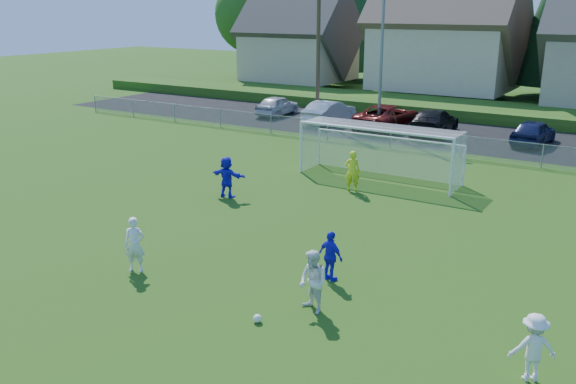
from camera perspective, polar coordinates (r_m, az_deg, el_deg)
name	(u,v)px	position (r m, az deg, el deg)	size (l,w,h in m)	color
ground	(119,324)	(16.19, -15.52, -11.84)	(160.00, 160.00, 0.00)	#193D0C
asphalt_lot	(455,135)	(39.12, 15.38, 5.14)	(60.00, 60.00, 0.00)	black
grass_embankment	(488,112)	(46.18, 18.20, 7.14)	(70.00, 6.00, 0.80)	#1E420F
soccer_ball	(257,318)	(15.68, -2.88, -11.73)	(0.22, 0.22, 0.22)	white
player_white_a	(135,245)	(18.74, -14.15, -4.81)	(0.61, 0.40, 1.69)	white
player_white_b	(313,282)	(15.87, 2.35, -8.39)	(0.82, 0.64, 1.68)	white
player_white_c	(533,348)	(14.18, 21.96, -13.35)	(0.99, 0.57, 1.54)	white
player_blue_a	(331,256)	(17.66, 4.02, -6.01)	(0.88, 0.37, 1.50)	#1F16D1
player_blue_b	(227,177)	(25.36, -5.75, 1.41)	(1.60, 0.51, 1.73)	#1F16D1
goalkeeper	(352,171)	(26.21, 6.04, 1.97)	(0.65, 0.42, 1.77)	yellow
car_a	(277,105)	(44.80, -1.02, 8.11)	(1.70, 4.22, 1.44)	#B4B8BD
car_b	(329,112)	(41.58, 3.89, 7.47)	(1.65, 4.74, 1.56)	silver
car_c	(387,117)	(40.06, 9.29, 6.96)	(2.69, 5.83, 1.62)	#4F0A09
car_d	(433,122)	(39.00, 13.46, 6.41)	(2.20, 5.41, 1.57)	black
car_e	(533,132)	(37.80, 21.98, 5.23)	(1.72, 4.26, 1.45)	#12183F
soccer_goal	(381,144)	(28.22, 8.72, 4.50)	(7.42, 1.90, 2.50)	white
chainlink_fence	(425,142)	(33.86, 12.70, 4.63)	(52.06, 0.06, 1.20)	gray
streetlight	(382,54)	(38.57, 8.82, 12.64)	(1.38, 0.18, 9.00)	slate
utility_pole	(318,45)	(41.68, 2.85, 13.55)	(1.60, 0.26, 10.00)	#473321
houses_row	(548,10)	(52.52, 23.18, 15.36)	(53.90, 11.45, 13.27)	tan
tree_row	(550,15)	(58.87, 23.28, 14.97)	(65.98, 12.36, 13.80)	#382616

